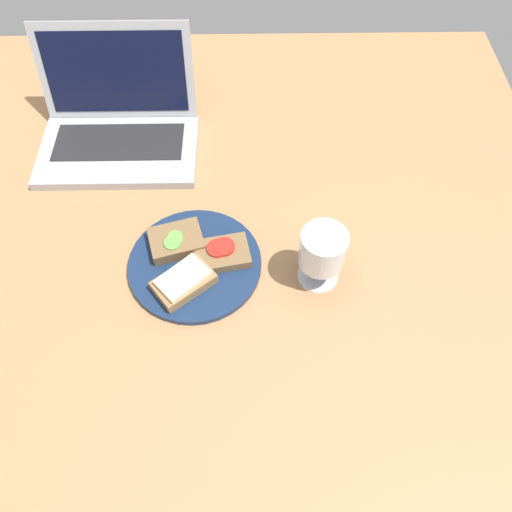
% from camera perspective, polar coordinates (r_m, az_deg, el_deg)
% --- Properties ---
extents(wooden_table, '(1.40, 1.40, 0.03)m').
position_cam_1_polar(wooden_table, '(0.97, -4.19, 0.42)').
color(wooden_table, '#B27F51').
rests_on(wooden_table, ground).
extents(plate, '(0.25, 0.25, 0.01)m').
position_cam_1_polar(plate, '(0.93, -6.98, -0.91)').
color(plate, navy).
rests_on(plate, wooden_table).
extents(sandwich_with_cucumber, '(0.11, 0.10, 0.03)m').
position_cam_1_polar(sandwich_with_cucumber, '(0.94, -9.11, 1.63)').
color(sandwich_with_cucumber, brown).
rests_on(sandwich_with_cucumber, plate).
extents(sandwich_with_cheese, '(0.12, 0.11, 0.03)m').
position_cam_1_polar(sandwich_with_cheese, '(0.89, -8.26, -2.87)').
color(sandwich_with_cheese, '#937047').
rests_on(sandwich_with_cheese, plate).
extents(sandwich_with_tomato, '(0.11, 0.09, 0.03)m').
position_cam_1_polar(sandwich_with_tomato, '(0.92, -3.92, 0.35)').
color(sandwich_with_tomato, brown).
rests_on(sandwich_with_tomato, plate).
extents(wine_glass, '(0.08, 0.08, 0.12)m').
position_cam_1_polar(wine_glass, '(0.86, 7.60, 0.58)').
color(wine_glass, white).
rests_on(wine_glass, wooden_table).
extents(laptop, '(0.34, 0.27, 0.21)m').
position_cam_1_polar(laptop, '(1.15, -15.50, 14.04)').
color(laptop, '#ADAFB5').
rests_on(laptop, wooden_table).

